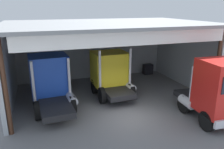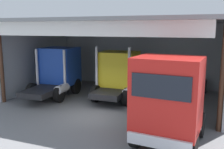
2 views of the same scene
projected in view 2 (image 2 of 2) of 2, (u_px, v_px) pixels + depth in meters
name	position (u px, v px, depth m)	size (l,w,h in m)	color
ground_plane	(93.00, 115.00, 14.57)	(80.00, 80.00, 0.00)	slate
workshop_shed	(123.00, 44.00, 18.53)	(14.36, 9.53, 5.44)	#ADB2B7
truck_blue_left_bay	(58.00, 71.00, 18.60)	(2.77, 5.19, 3.47)	#1E47B7
truck_yellow_center_left_bay	(118.00, 74.00, 17.60)	(2.69, 4.20, 3.68)	yellow
truck_red_center_right_bay	(168.00, 100.00, 10.46)	(2.81, 4.84, 3.76)	red
oil_drum	(162.00, 85.00, 20.18)	(0.58, 0.58, 0.91)	gold
tool_cart	(200.00, 86.00, 19.60)	(0.90, 0.60, 1.00)	black
traffic_cone	(165.00, 138.00, 10.85)	(0.36, 0.36, 0.56)	orange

